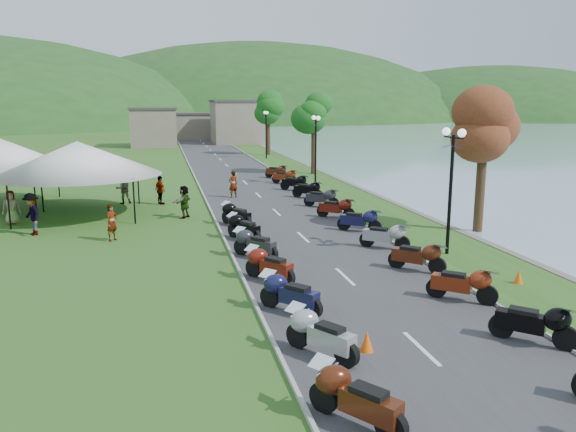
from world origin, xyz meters
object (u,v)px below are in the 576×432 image
pedestrian_a (113,241)px  pedestrian_c (34,235)px  vendor_tent_main (80,179)px  pedestrian_b (124,203)px

pedestrian_a → pedestrian_c: bearing=100.6°
vendor_tent_main → pedestrian_b: (2.02, 3.21, -2.00)m
vendor_tent_main → pedestrian_c: 5.07m
vendor_tent_main → pedestrian_a: (2.08, -6.31, -2.00)m
pedestrian_c → vendor_tent_main: bearing=128.9°
pedestrian_c → pedestrian_b: bearing=123.6°
vendor_tent_main → pedestrian_b: bearing=57.9°
vendor_tent_main → pedestrian_c: (-1.60, -4.37, -2.00)m
pedestrian_a → pedestrian_b: size_ratio=0.90×
pedestrian_a → pedestrian_c: (-3.68, 1.94, 0.00)m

